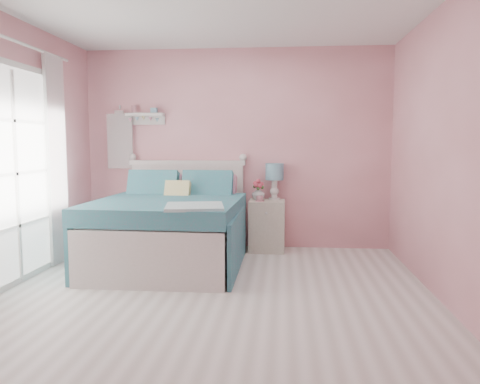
% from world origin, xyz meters
% --- Properties ---
extents(floor, '(4.50, 4.50, 0.00)m').
position_xyz_m(floor, '(0.00, 0.00, 0.00)').
color(floor, beige).
rests_on(floor, ground).
extents(room_shell, '(4.50, 4.50, 4.50)m').
position_xyz_m(room_shell, '(0.00, 0.00, 1.58)').
color(room_shell, '#C77E83').
rests_on(room_shell, floor).
extents(bed, '(1.61, 2.00, 1.15)m').
position_xyz_m(bed, '(-0.65, 1.25, 0.40)').
color(bed, silver).
rests_on(bed, floor).
extents(nightstand, '(0.45, 0.44, 0.65)m').
position_xyz_m(nightstand, '(0.42, 2.01, 0.33)').
color(nightstand, beige).
rests_on(nightstand, floor).
extents(table_lamp, '(0.23, 0.23, 0.47)m').
position_xyz_m(table_lamp, '(0.51, 2.13, 0.97)').
color(table_lamp, white).
rests_on(table_lamp, nightstand).
extents(vase, '(0.19, 0.19, 0.17)m').
position_xyz_m(vase, '(0.30, 2.05, 0.73)').
color(vase, silver).
rests_on(vase, nightstand).
extents(teacup, '(0.11, 0.11, 0.07)m').
position_xyz_m(teacup, '(0.33, 1.90, 0.68)').
color(teacup, '#CD8997').
rests_on(teacup, nightstand).
extents(roses, '(0.14, 0.11, 0.12)m').
position_xyz_m(roses, '(0.30, 2.04, 0.86)').
color(roses, '#DB4B63').
rests_on(roses, vase).
extents(wall_shelf, '(0.50, 0.15, 0.25)m').
position_xyz_m(wall_shelf, '(-1.20, 2.19, 1.73)').
color(wall_shelf, silver).
rests_on(wall_shelf, room_shell).
extents(hanging_dress, '(0.34, 0.03, 0.72)m').
position_xyz_m(hanging_dress, '(-1.55, 2.18, 1.40)').
color(hanging_dress, white).
rests_on(hanging_dress, room_shell).
extents(french_door, '(0.04, 1.32, 2.16)m').
position_xyz_m(french_door, '(-1.97, 0.40, 1.07)').
color(french_door, silver).
rests_on(french_door, floor).
extents(curtain_far, '(0.04, 0.40, 2.32)m').
position_xyz_m(curtain_far, '(-1.92, 1.14, 1.18)').
color(curtain_far, white).
rests_on(curtain_far, floor).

